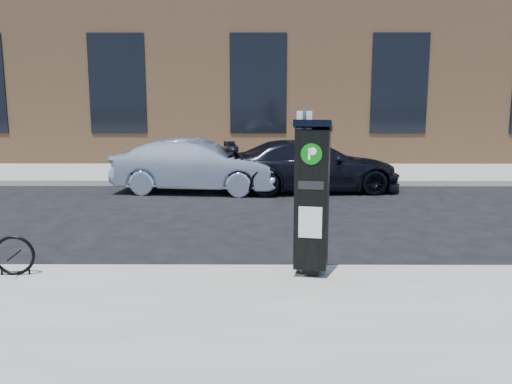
{
  "coord_description": "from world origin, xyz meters",
  "views": [
    {
      "loc": [
        0.01,
        -7.54,
        2.59
      ],
      "look_at": [
        -0.02,
        0.5,
        1.15
      ],
      "focal_mm": 38.0,
      "sensor_mm": 36.0,
      "label": 1
    }
  ],
  "objects_px": {
    "bike_rack": "(14,256)",
    "car_dark": "(312,166)",
    "sign_pole": "(303,194)",
    "parking_kiosk": "(312,196)",
    "car_silver": "(196,166)"
  },
  "relations": [
    {
      "from": "sign_pole",
      "to": "car_dark",
      "type": "bearing_deg",
      "value": 90.32
    },
    {
      "from": "parking_kiosk",
      "to": "car_silver",
      "type": "relative_size",
      "value": 0.49
    },
    {
      "from": "car_silver",
      "to": "car_dark",
      "type": "xyz_separation_m",
      "value": [
        3.14,
        0.18,
        -0.03
      ]
    },
    {
      "from": "sign_pole",
      "to": "bike_rack",
      "type": "relative_size",
      "value": 4.05
    },
    {
      "from": "sign_pole",
      "to": "car_silver",
      "type": "height_order",
      "value": "sign_pole"
    },
    {
      "from": "sign_pole",
      "to": "bike_rack",
      "type": "height_order",
      "value": "sign_pole"
    },
    {
      "from": "bike_rack",
      "to": "car_silver",
      "type": "xyz_separation_m",
      "value": [
        1.67,
        7.38,
        0.3
      ]
    },
    {
      "from": "car_silver",
      "to": "car_dark",
      "type": "relative_size",
      "value": 0.92
    },
    {
      "from": "parking_kiosk",
      "to": "car_silver",
      "type": "height_order",
      "value": "parking_kiosk"
    },
    {
      "from": "sign_pole",
      "to": "car_silver",
      "type": "relative_size",
      "value": 0.52
    },
    {
      "from": "bike_rack",
      "to": "car_dark",
      "type": "height_order",
      "value": "car_dark"
    },
    {
      "from": "bike_rack",
      "to": "car_dark",
      "type": "xyz_separation_m",
      "value": [
        4.82,
        7.56,
        0.27
      ]
    },
    {
      "from": "parking_kiosk",
      "to": "sign_pole",
      "type": "relative_size",
      "value": 0.93
    },
    {
      "from": "bike_rack",
      "to": "car_dark",
      "type": "bearing_deg",
      "value": 52.99
    },
    {
      "from": "sign_pole",
      "to": "car_dark",
      "type": "relative_size",
      "value": 0.48
    }
  ]
}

